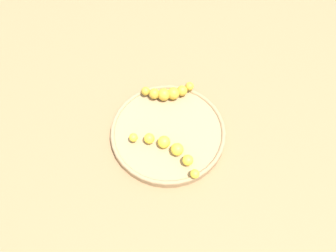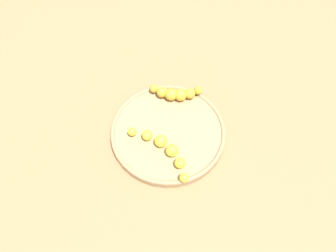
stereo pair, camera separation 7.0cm
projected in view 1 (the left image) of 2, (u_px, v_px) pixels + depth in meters
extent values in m
plane|color=#936D47|center=(168.00, 134.00, 0.73)|extent=(2.40, 2.40, 0.00)
cylinder|color=#A08259|center=(168.00, 132.00, 0.72)|extent=(0.27, 0.27, 0.02)
torus|color=#A08259|center=(168.00, 130.00, 0.72)|extent=(0.27, 0.27, 0.01)
sphere|color=yellow|center=(195.00, 174.00, 0.64)|extent=(0.02, 0.02, 0.02)
sphere|color=yellow|center=(188.00, 160.00, 0.66)|extent=(0.02, 0.02, 0.02)
sphere|color=yellow|center=(177.00, 149.00, 0.67)|extent=(0.03, 0.03, 0.03)
sphere|color=yellow|center=(164.00, 142.00, 0.68)|extent=(0.03, 0.03, 0.03)
sphere|color=yellow|center=(149.00, 138.00, 0.69)|extent=(0.02, 0.02, 0.02)
sphere|color=yellow|center=(134.00, 139.00, 0.69)|extent=(0.02, 0.02, 0.02)
sphere|color=gold|center=(146.00, 91.00, 0.76)|extent=(0.02, 0.02, 0.02)
sphere|color=gold|center=(154.00, 94.00, 0.75)|extent=(0.03, 0.03, 0.03)
sphere|color=gold|center=(164.00, 94.00, 0.75)|extent=(0.03, 0.03, 0.03)
sphere|color=gold|center=(173.00, 93.00, 0.75)|extent=(0.03, 0.03, 0.03)
sphere|color=gold|center=(182.00, 91.00, 0.76)|extent=(0.03, 0.03, 0.03)
sphere|color=gold|center=(189.00, 86.00, 0.76)|extent=(0.02, 0.02, 0.02)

